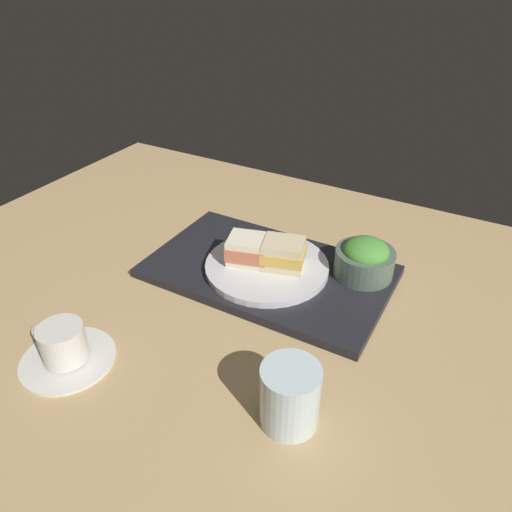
# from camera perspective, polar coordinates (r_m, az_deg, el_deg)

# --- Properties ---
(ground_plane) EXTENTS (1.40, 1.00, 0.03)m
(ground_plane) POSITION_cam_1_polar(r_m,az_deg,el_deg) (0.88, -0.67, -5.37)
(ground_plane) COLOR tan
(serving_tray) EXTENTS (0.45, 0.27, 0.02)m
(serving_tray) POSITION_cam_1_polar(r_m,az_deg,el_deg) (0.92, 1.55, -1.89)
(serving_tray) COLOR black
(serving_tray) RESTS_ON ground_plane
(sandwich_plate) EXTENTS (0.23, 0.23, 0.01)m
(sandwich_plate) POSITION_cam_1_polar(r_m,az_deg,el_deg) (0.90, 1.15, -1.20)
(sandwich_plate) COLOR silver
(sandwich_plate) RESTS_ON serving_tray
(sandwich_near) EXTENTS (0.09, 0.08, 0.05)m
(sandwich_near) POSITION_cam_1_polar(r_m,az_deg,el_deg) (0.88, 3.29, 0.26)
(sandwich_near) COLOR beige
(sandwich_near) RESTS_ON sandwich_plate
(sandwich_far) EXTENTS (0.09, 0.08, 0.05)m
(sandwich_far) POSITION_cam_1_polar(r_m,az_deg,el_deg) (0.89, -0.90, 0.78)
(sandwich_far) COLOR #EFE5C1
(sandwich_far) RESTS_ON sandwich_plate
(salad_bowl) EXTENTS (0.11, 0.11, 0.07)m
(salad_bowl) POSITION_cam_1_polar(r_m,az_deg,el_deg) (0.90, 12.84, -0.31)
(salad_bowl) COLOR #4C6051
(salad_bowl) RESTS_ON serving_tray
(coffee_cup) EXTENTS (0.14, 0.14, 0.07)m
(coffee_cup) POSITION_cam_1_polar(r_m,az_deg,el_deg) (0.79, -21.93, -10.12)
(coffee_cup) COLOR silver
(coffee_cup) RESTS_ON ground_plane
(drinking_glass) EXTENTS (0.08, 0.08, 0.09)m
(drinking_glass) POSITION_cam_1_polar(r_m,az_deg,el_deg) (0.65, 4.06, -16.31)
(drinking_glass) COLOR silver
(drinking_glass) RESTS_ON ground_plane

